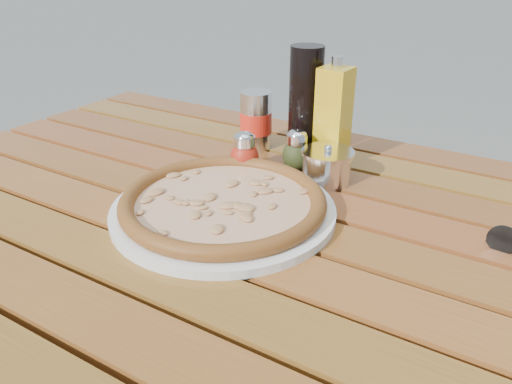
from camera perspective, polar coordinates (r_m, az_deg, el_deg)
The scene contains 9 objects.
table at distance 0.85m, azimuth -0.71°, elevation -6.95°, with size 1.40×0.90×0.75m.
plate at distance 0.80m, azimuth -3.74°, elevation -2.06°, with size 0.36×0.36×0.01m, color silver.
pizza at distance 0.80m, azimuth -3.77°, elevation -1.06°, with size 0.39×0.39×0.03m.
pepper_shaker at distance 0.94m, azimuth -1.33°, elevation 4.44°, with size 0.06×0.06×0.08m.
oregano_shaker at distance 0.95m, azimuth 4.66°, elevation 4.70°, with size 0.07×0.07×0.08m.
dark_bottle at distance 1.00m, azimuth 5.65°, elevation 10.13°, with size 0.07×0.07×0.22m, color black.
soda_can at distance 1.06m, azimuth -0.01°, elevation 8.19°, with size 0.09×0.09×0.12m.
olive_oil_cruet at distance 0.97m, azimuth 8.82°, elevation 8.48°, with size 0.06×0.06×0.21m.
parmesan_tin at distance 0.91m, azimuth 8.12°, elevation 3.02°, with size 0.12×0.12×0.07m.
Camera 1 is at (0.37, -0.60, 1.14)m, focal length 35.00 mm.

